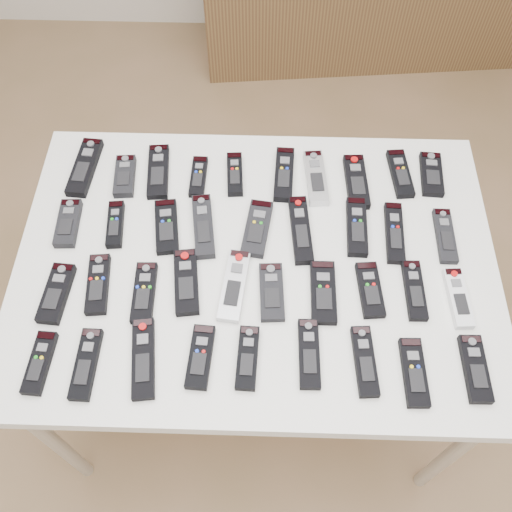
{
  "coord_description": "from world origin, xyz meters",
  "views": [
    {
      "loc": [
        -0.02,
        -0.83,
        2.04
      ],
      "look_at": [
        -0.04,
        -0.06,
        0.8
      ],
      "focal_mm": 40.0,
      "sensor_mm": 36.0,
      "label": 1
    }
  ],
  "objects_px": {
    "remote_32": "(200,357)",
    "table": "(256,271)",
    "remote_26": "(370,290)",
    "remote_3": "(198,177)",
    "remote_15": "(301,230)",
    "remote_16": "(357,227)",
    "remote_0": "(85,167)",
    "remote_30": "(86,364)",
    "remote_24": "(272,292)",
    "remote_29": "(40,363)",
    "remote_28": "(458,298)",
    "remote_7": "(356,182)",
    "remote_20": "(98,284)",
    "remote_4": "(235,174)",
    "remote_11": "(115,224)",
    "remote_13": "(203,226)",
    "remote_17": "(394,233)",
    "remote_37": "(475,369)",
    "remote_2": "(158,171)",
    "remote_14": "(257,228)",
    "remote_1": "(125,176)",
    "remote_25": "(323,292)",
    "remote_33": "(247,358)",
    "remote_18": "(445,236)",
    "remote_31": "(143,358)",
    "remote_8": "(400,174)",
    "remote_5": "(284,174)",
    "remote_36": "(414,372)",
    "remote_34": "(309,354)",
    "remote_35": "(365,361)",
    "remote_23": "(234,285)",
    "remote_27": "(414,290)",
    "remote_6": "(316,178)",
    "remote_9": "(431,174)",
    "remote_22": "(186,282)",
    "remote_10": "(68,223)",
    "remote_21": "(144,293)",
    "remote_12": "(167,227)"
  },
  "relations": [
    {
      "from": "remote_29",
      "to": "remote_28",
      "type": "bearing_deg",
      "value": 14.59
    },
    {
      "from": "remote_26",
      "to": "remote_3",
      "type": "bearing_deg",
      "value": 137.75
    },
    {
      "from": "remote_20",
      "to": "remote_25",
      "type": "relative_size",
      "value": 0.97
    },
    {
      "from": "remote_16",
      "to": "remote_29",
      "type": "height_order",
      "value": "remote_16"
    },
    {
      "from": "remote_37",
      "to": "remote_27",
      "type": "bearing_deg",
      "value": 118.72
    },
    {
      "from": "remote_9",
      "to": "remote_18",
      "type": "bearing_deg",
      "value": -84.41
    },
    {
      "from": "remote_6",
      "to": "remote_4",
      "type": "bearing_deg",
      "value": 173.37
    },
    {
      "from": "remote_9",
      "to": "remote_28",
      "type": "distance_m",
      "value": 0.4
    },
    {
      "from": "remote_3",
      "to": "remote_31",
      "type": "height_order",
      "value": "remote_31"
    },
    {
      "from": "remote_0",
      "to": "remote_30",
      "type": "relative_size",
      "value": 1.18
    },
    {
      "from": "remote_9",
      "to": "remote_13",
      "type": "height_order",
      "value": "remote_13"
    },
    {
      "from": "remote_24",
      "to": "remote_26",
      "type": "xyz_separation_m",
      "value": [
        0.25,
        0.01,
        0.0
      ]
    },
    {
      "from": "remote_11",
      "to": "remote_13",
      "type": "bearing_deg",
      "value": -5.27
    },
    {
      "from": "remote_15",
      "to": "remote_16",
      "type": "bearing_deg",
      "value": 0.51
    },
    {
      "from": "remote_3",
      "to": "remote_20",
      "type": "xyz_separation_m",
      "value": [
        -0.22,
        -0.36,
        0.0
      ]
    },
    {
      "from": "remote_3",
      "to": "remote_4",
      "type": "xyz_separation_m",
      "value": [
        0.1,
        0.01,
        0.0
      ]
    },
    {
      "from": "remote_31",
      "to": "remote_33",
      "type": "relative_size",
      "value": 1.29
    },
    {
      "from": "remote_14",
      "to": "remote_29",
      "type": "bearing_deg",
      "value": -133.5
    },
    {
      "from": "table",
      "to": "remote_0",
      "type": "relative_size",
      "value": 6.15
    },
    {
      "from": "remote_20",
      "to": "remote_7",
      "type": "bearing_deg",
      "value": 22.16
    },
    {
      "from": "remote_37",
      "to": "remote_2",
      "type": "bearing_deg",
      "value": 143.69
    },
    {
      "from": "remote_1",
      "to": "remote_16",
      "type": "relative_size",
      "value": 0.77
    },
    {
      "from": "remote_16",
      "to": "remote_18",
      "type": "bearing_deg",
      "value": -3.33
    },
    {
      "from": "remote_17",
      "to": "remote_29",
      "type": "distance_m",
      "value": 0.94
    },
    {
      "from": "remote_37",
      "to": "remote_13",
      "type": "bearing_deg",
      "value": 148.97
    },
    {
      "from": "remote_14",
      "to": "remote_25",
      "type": "xyz_separation_m",
      "value": [
        0.17,
        -0.19,
        0.0
      ]
    },
    {
      "from": "remote_0",
      "to": "remote_20",
      "type": "distance_m",
      "value": 0.39
    },
    {
      "from": "remote_7",
      "to": "remote_20",
      "type": "height_order",
      "value": "remote_7"
    },
    {
      "from": "remote_34",
      "to": "remote_16",
      "type": "bearing_deg",
      "value": 68.78
    },
    {
      "from": "remote_8",
      "to": "remote_5",
      "type": "bearing_deg",
      "value": 176.85
    },
    {
      "from": "remote_3",
      "to": "remote_13",
      "type": "height_order",
      "value": "remote_13"
    },
    {
      "from": "remote_2",
      "to": "remote_36",
      "type": "xyz_separation_m",
      "value": [
        0.66,
        -0.58,
        0.0
      ]
    },
    {
      "from": "remote_11",
      "to": "remote_20",
      "type": "relative_size",
      "value": 0.86
    },
    {
      "from": "table",
      "to": "remote_36",
      "type": "height_order",
      "value": "remote_36"
    },
    {
      "from": "remote_7",
      "to": "remote_20",
      "type": "bearing_deg",
      "value": -155.23
    },
    {
      "from": "remote_5",
      "to": "remote_33",
      "type": "relative_size",
      "value": 1.2
    },
    {
      "from": "remote_32",
      "to": "table",
      "type": "bearing_deg",
      "value": 69.96
    },
    {
      "from": "remote_25",
      "to": "remote_35",
      "type": "xyz_separation_m",
      "value": [
        0.09,
        -0.18,
        0.0
      ]
    },
    {
      "from": "remote_10",
      "to": "remote_31",
      "type": "bearing_deg",
      "value": -58.43
    },
    {
      "from": "remote_5",
      "to": "remote_21",
      "type": "xyz_separation_m",
      "value": [
        -0.35,
        -0.39,
        -0.0
      ]
    },
    {
      "from": "remote_37",
      "to": "remote_16",
      "type": "bearing_deg",
      "value": 121.33
    },
    {
      "from": "remote_0",
      "to": "remote_32",
      "type": "xyz_separation_m",
      "value": [
        0.38,
        -0.57,
        0.0
      ]
    },
    {
      "from": "remote_0",
      "to": "remote_15",
      "type": "xyz_separation_m",
      "value": [
        0.62,
        -0.2,
        0.0
      ]
    },
    {
      "from": "remote_11",
      "to": "remote_15",
      "type": "distance_m",
      "value": 0.5
    },
    {
      "from": "remote_23",
      "to": "remote_26",
      "type": "relative_size",
      "value": 1.31
    },
    {
      "from": "remote_5",
      "to": "remote_8",
      "type": "xyz_separation_m",
      "value": [
        0.33,
        0.01,
        -0.0
      ]
    },
    {
      "from": "remote_16",
      "to": "remote_33",
      "type": "xyz_separation_m",
      "value": [
        -0.28,
        -0.38,
        -0.0
      ]
    },
    {
      "from": "remote_23",
      "to": "remote_12",
      "type": "bearing_deg",
      "value": 143.97
    },
    {
      "from": "remote_22",
      "to": "remote_7",
      "type": "bearing_deg",
      "value": 29.6
    },
    {
      "from": "remote_14",
      "to": "remote_31",
      "type": "bearing_deg",
      "value": -116.24
    }
  ]
}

